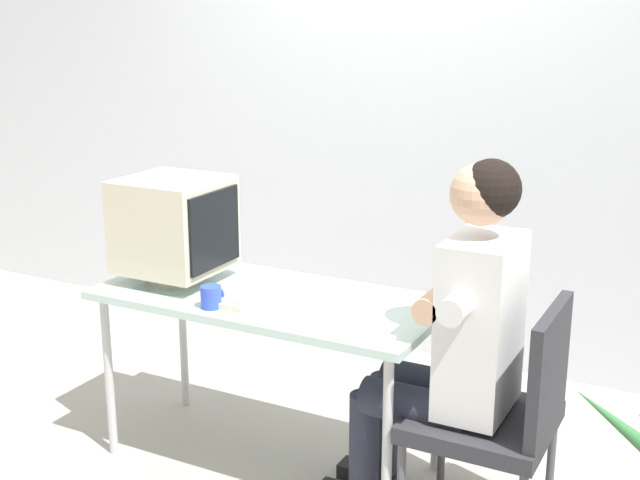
% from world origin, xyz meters
% --- Properties ---
extents(ground_plane, '(12.00, 12.00, 0.00)m').
position_xyz_m(ground_plane, '(0.00, 0.00, 0.00)').
color(ground_plane, '#9E998E').
extents(wall_back, '(8.00, 0.10, 3.00)m').
position_xyz_m(wall_back, '(0.30, 1.40, 1.50)').
color(wall_back, silver).
rests_on(wall_back, ground_plane).
extents(desk, '(1.36, 0.62, 0.72)m').
position_xyz_m(desk, '(0.00, 0.00, 0.66)').
color(desk, '#B7B7BC').
rests_on(desk, ground_plane).
extents(crt_monitor, '(0.40, 0.38, 0.42)m').
position_xyz_m(crt_monitor, '(-0.43, -0.02, 0.95)').
color(crt_monitor, beige).
rests_on(crt_monitor, desk).
extents(keyboard, '(0.18, 0.42, 0.03)m').
position_xyz_m(keyboard, '(-0.07, -0.03, 0.74)').
color(keyboard, beige).
rests_on(keyboard, desk).
extents(office_chair, '(0.48, 0.48, 0.86)m').
position_xyz_m(office_chair, '(0.95, -0.05, 0.48)').
color(office_chair, '#4C4C51').
rests_on(office_chair, ground_plane).
extents(person_seated, '(0.67, 0.55, 1.33)m').
position_xyz_m(person_seated, '(0.77, -0.05, 0.72)').
color(person_seated, silver).
rests_on(person_seated, ground_plane).
extents(desk_mug, '(0.08, 0.09, 0.08)m').
position_xyz_m(desk_mug, '(-0.11, -0.22, 0.76)').
color(desk_mug, blue).
rests_on(desk_mug, desk).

